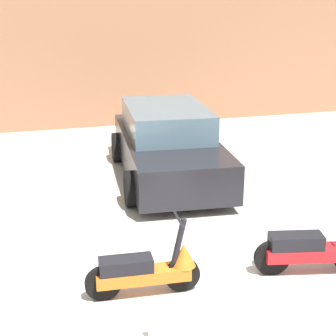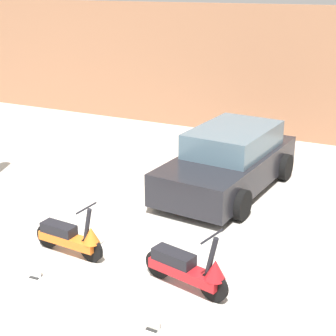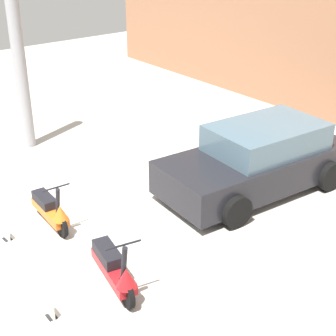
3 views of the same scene
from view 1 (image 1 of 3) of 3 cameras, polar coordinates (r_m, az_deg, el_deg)
ground_plane at (r=5.66m, az=5.02°, el=-17.06°), size 28.00×28.00×0.00m
wall_back at (r=13.35m, az=-8.33°, el=12.21°), size 19.60×0.12×3.65m
scooter_front_left at (r=5.98m, az=-2.20°, el=-11.11°), size 1.34×0.48×0.93m
scooter_front_right at (r=6.65m, az=16.22°, el=-8.40°), size 1.42×0.60×1.00m
car_rear_left at (r=9.61m, az=-0.01°, el=2.61°), size 2.14×4.03×1.33m
placard_near_left_scooter at (r=5.43m, az=-1.15°, el=-17.31°), size 0.20×0.13×0.26m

